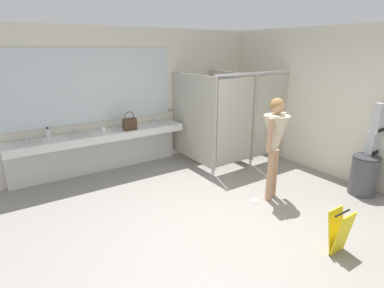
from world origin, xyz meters
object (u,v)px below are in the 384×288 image
object	(u,v)px
person_standing	(275,137)
handbag	(130,124)
trash_bin	(364,175)
soap_dispenser	(48,133)
wet_floor_sign	(340,232)
paper_towel_dispenser_upper	(382,118)
paper_towel_dispenser_lower	(374,143)
paper_cup	(104,130)

from	to	relation	value
person_standing	handbag	xyz separation A→B (m)	(-1.44, 2.34, -0.07)
trash_bin	soap_dispenser	xyz separation A→B (m)	(-4.25, 3.39, 0.60)
person_standing	soap_dispenser	distance (m)	3.89
trash_bin	wet_floor_sign	distance (m)	1.93
paper_towel_dispenser_upper	handbag	world-z (taller)	paper_towel_dispenser_upper
handbag	soap_dispenser	size ratio (longest dim) A/B	1.87
paper_towel_dispenser_lower	person_standing	distance (m)	1.79
paper_towel_dispenser_upper	wet_floor_sign	size ratio (longest dim) A/B	0.90
paper_towel_dispenser_upper	soap_dispenser	distance (m)	5.63
handbag	person_standing	bearing A→B (deg)	-58.40
soap_dispenser	person_standing	bearing A→B (deg)	-42.77
paper_towel_dispenser_lower	handbag	distance (m)	4.34
paper_cup	paper_towel_dispenser_lower	bearing A→B (deg)	-41.27
paper_towel_dispenser_lower	paper_cup	world-z (taller)	paper_towel_dispenser_lower
person_standing	paper_cup	xyz separation A→B (m)	(-1.94, 2.42, -0.14)
paper_towel_dispenser_upper	trash_bin	xyz separation A→B (m)	(-0.23, 0.00, -0.96)
person_standing	paper_cup	size ratio (longest dim) A/B	15.90
trash_bin	wet_floor_sign	world-z (taller)	trash_bin
trash_bin	wet_floor_sign	bearing A→B (deg)	-159.21
person_standing	trash_bin	bearing A→B (deg)	-28.25
paper_towel_dispenser_upper	paper_cup	size ratio (longest dim) A/B	4.75
paper_towel_dispenser_upper	handbag	xyz separation A→B (m)	(-3.08, 3.10, -0.31)
handbag	soap_dispenser	distance (m)	1.44
paper_cup	handbag	bearing A→B (deg)	-8.98
paper_towel_dispenser_lower	wet_floor_sign	world-z (taller)	paper_towel_dispenser_lower
paper_towel_dispenser_lower	trash_bin	xyz separation A→B (m)	(-0.23, -0.04, -0.51)
handbag	wet_floor_sign	size ratio (longest dim) A/B	0.65
paper_towel_dispenser_upper	paper_towel_dispenser_lower	world-z (taller)	paper_towel_dispenser_upper
paper_towel_dispenser_upper	person_standing	size ratio (longest dim) A/B	0.30
person_standing	wet_floor_sign	xyz separation A→B (m)	(-0.41, -1.44, -0.76)
paper_towel_dispenser_upper	trash_bin	world-z (taller)	paper_towel_dispenser_upper
handbag	paper_cup	bearing A→B (deg)	171.02
trash_bin	person_standing	xyz separation A→B (m)	(-1.40, 0.75, 0.71)
person_standing	handbag	bearing A→B (deg)	121.60
paper_cup	person_standing	bearing A→B (deg)	-51.37
person_standing	paper_cup	bearing A→B (deg)	128.63
paper_cup	trash_bin	bearing A→B (deg)	-43.58
paper_towel_dispenser_upper	wet_floor_sign	bearing A→B (deg)	-161.41
trash_bin	soap_dispenser	distance (m)	5.47
paper_towel_dispenser_upper	paper_cup	world-z (taller)	paper_towel_dispenser_upper
paper_towel_dispenser_upper	paper_towel_dispenser_lower	xyz separation A→B (m)	(0.00, 0.04, -0.45)
soap_dispenser	paper_cup	bearing A→B (deg)	-13.27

